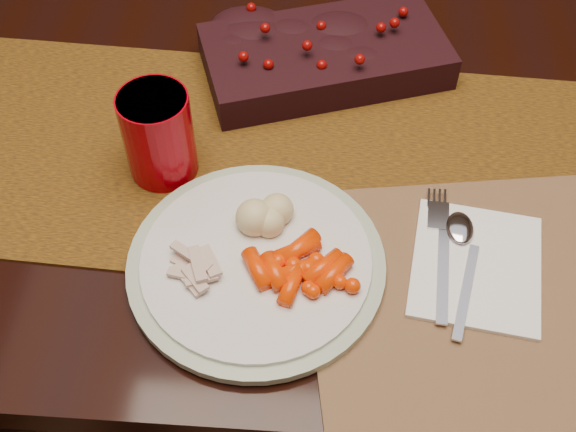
# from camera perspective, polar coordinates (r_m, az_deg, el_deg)

# --- Properties ---
(floor) EXTENTS (5.00, 5.00, 0.00)m
(floor) POSITION_cam_1_polar(r_m,az_deg,el_deg) (1.61, 1.16, -9.92)
(floor) COLOR black
(floor) RESTS_ON ground
(dining_table) EXTENTS (1.80, 1.00, 0.75)m
(dining_table) POSITION_cam_1_polar(r_m,az_deg,el_deg) (1.29, 1.42, -2.05)
(dining_table) COLOR black
(dining_table) RESTS_ON floor
(table_runner) EXTENTS (1.86, 0.47, 0.00)m
(table_runner) POSITION_cam_1_polar(r_m,az_deg,el_deg) (0.91, -1.74, 4.64)
(table_runner) COLOR #502F09
(table_runner) RESTS_ON dining_table
(centerpiece) EXTENTS (0.36, 0.26, 0.07)m
(centerpiece) POSITION_cam_1_polar(r_m,az_deg,el_deg) (1.01, 2.96, 12.84)
(centerpiece) COLOR black
(centerpiece) RESTS_ON table_runner
(placemat_main) EXTENTS (0.50, 0.40, 0.00)m
(placemat_main) POSITION_cam_1_polar(r_m,az_deg,el_deg) (0.82, 17.74, -6.19)
(placemat_main) COLOR #977157
(placemat_main) RESTS_ON dining_table
(dinner_plate) EXTENTS (0.31, 0.31, 0.02)m
(dinner_plate) POSITION_cam_1_polar(r_m,az_deg,el_deg) (0.80, -2.53, -3.69)
(dinner_plate) COLOR silver
(dinner_plate) RESTS_ON placemat_main
(baby_carrots) EXTENTS (0.11, 0.09, 0.02)m
(baby_carrots) POSITION_cam_1_polar(r_m,az_deg,el_deg) (0.78, 0.65, -4.07)
(baby_carrots) COLOR #F43500
(baby_carrots) RESTS_ON dinner_plate
(mashed_potatoes) EXTENTS (0.09, 0.08, 0.04)m
(mashed_potatoes) POSITION_cam_1_polar(r_m,az_deg,el_deg) (0.81, -1.35, 0.32)
(mashed_potatoes) COLOR #C7BF90
(mashed_potatoes) RESTS_ON dinner_plate
(turkey_shreds) EXTENTS (0.08, 0.08, 0.02)m
(turkey_shreds) POSITION_cam_1_polar(r_m,az_deg,el_deg) (0.78, -7.29, -4.20)
(turkey_shreds) COLOR tan
(turkey_shreds) RESTS_ON dinner_plate
(napkin) EXTENTS (0.16, 0.18, 0.01)m
(napkin) POSITION_cam_1_polar(r_m,az_deg,el_deg) (0.83, 14.65, -3.81)
(napkin) COLOR white
(napkin) RESTS_ON placemat_main
(fork) EXTENTS (0.04, 0.16, 0.00)m
(fork) POSITION_cam_1_polar(r_m,az_deg,el_deg) (0.82, 12.05, -3.32)
(fork) COLOR silver
(fork) RESTS_ON napkin
(spoon) EXTENTS (0.07, 0.16, 0.00)m
(spoon) POSITION_cam_1_polar(r_m,az_deg,el_deg) (0.82, 13.73, -4.22)
(spoon) COLOR white
(spoon) RESTS_ON napkin
(red_cup) EXTENTS (0.09, 0.09, 0.11)m
(red_cup) POSITION_cam_1_polar(r_m,az_deg,el_deg) (0.87, -10.20, 6.33)
(red_cup) COLOR #95000A
(red_cup) RESTS_ON placemat_main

